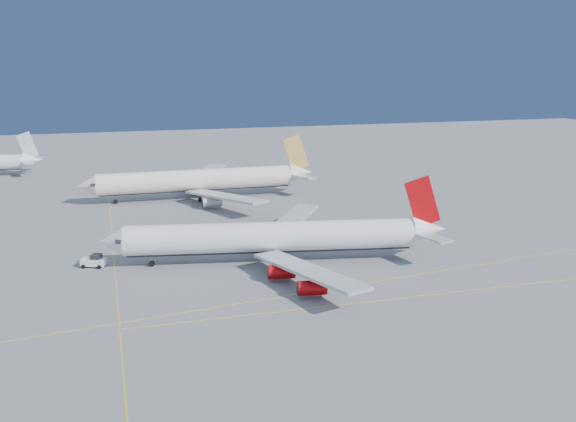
{
  "coord_description": "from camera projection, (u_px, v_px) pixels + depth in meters",
  "views": [
    {
      "loc": [
        -40.51,
        -104.09,
        38.51
      ],
      "look_at": [
        -3.93,
        22.33,
        7.0
      ],
      "focal_mm": 40.0,
      "sensor_mm": 36.0,
      "label": 1
    }
  ],
  "objects": [
    {
      "name": "pushback_tug",
      "position": [
        94.0,
        261.0,
        120.97
      ],
      "size": [
        4.86,
        3.87,
        2.46
      ],
      "rotation": [
        0.0,
        0.0,
        -0.37
      ],
      "color": "white",
      "rests_on": "ground"
    },
    {
      "name": "ground",
      "position": [
        343.0,
        274.0,
        117.16
      ],
      "size": [
        500.0,
        500.0,
        0.0
      ],
      "primitive_type": "plane",
      "color": "slate",
      "rests_on": "ground"
    },
    {
      "name": "airliner_etihad",
      "position": [
        201.0,
        180.0,
        178.91
      ],
      "size": [
        65.78,
        60.98,
        17.22
      ],
      "rotation": [
        0.0,
        0.0,
        0.01
      ],
      "color": "silver",
      "rests_on": "ground"
    },
    {
      "name": "airliner_virgin",
      "position": [
        278.0,
        237.0,
        122.92
      ],
      "size": [
        66.56,
        59.13,
        16.48
      ],
      "rotation": [
        0.0,
        0.0,
        -0.17
      ],
      "color": "white",
      "rests_on": "ground"
    },
    {
      "name": "taxiway_lines",
      "position": [
        256.0,
        270.0,
        119.11
      ],
      "size": [
        118.86,
        140.0,
        0.02
      ],
      "color": "yellow",
      "rests_on": "ground"
    }
  ]
}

